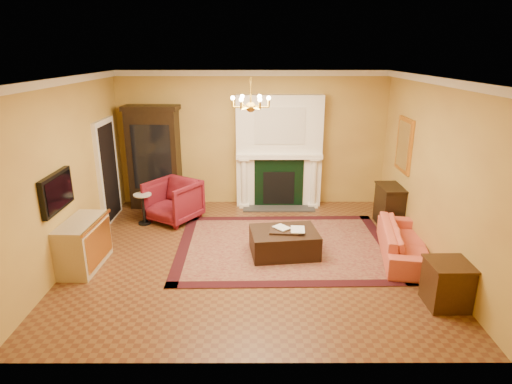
{
  "coord_description": "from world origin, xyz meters",
  "views": [
    {
      "loc": [
        0.07,
        -6.77,
        3.38
      ],
      "look_at": [
        0.08,
        0.3,
        1.05
      ],
      "focal_mm": 30.0,
      "sensor_mm": 36.0,
      "label": 1
    }
  ],
  "objects_px": {
    "wingback_armchair": "(173,199)",
    "end_table": "(447,285)",
    "console_table": "(389,206)",
    "leather_ottoman": "(284,242)",
    "pedestal_table": "(143,207)",
    "china_cabinet": "(155,160)",
    "commode": "(83,244)",
    "coral_sofa": "(405,237)"
  },
  "relations": [
    {
      "from": "wingback_armchair",
      "to": "end_table",
      "type": "distance_m",
      "value": 5.38
    },
    {
      "from": "console_table",
      "to": "leather_ottoman",
      "type": "relative_size",
      "value": 0.7
    },
    {
      "from": "pedestal_table",
      "to": "leather_ottoman",
      "type": "height_order",
      "value": "pedestal_table"
    },
    {
      "from": "china_cabinet",
      "to": "console_table",
      "type": "height_order",
      "value": "china_cabinet"
    },
    {
      "from": "commode",
      "to": "pedestal_table",
      "type": "bearing_deg",
      "value": 76.62
    },
    {
      "from": "end_table",
      "to": "leather_ottoman",
      "type": "relative_size",
      "value": 0.55
    },
    {
      "from": "china_cabinet",
      "to": "coral_sofa",
      "type": "relative_size",
      "value": 1.15
    },
    {
      "from": "end_table",
      "to": "china_cabinet",
      "type": "bearing_deg",
      "value": 140.31
    },
    {
      "from": "commode",
      "to": "leather_ottoman",
      "type": "bearing_deg",
      "value": 10.12
    },
    {
      "from": "pedestal_table",
      "to": "coral_sofa",
      "type": "bearing_deg",
      "value": -17.09
    },
    {
      "from": "china_cabinet",
      "to": "pedestal_table",
      "type": "xyz_separation_m",
      "value": [
        -0.04,
        -1.09,
        -0.71
      ]
    },
    {
      "from": "commode",
      "to": "leather_ottoman",
      "type": "height_order",
      "value": "commode"
    },
    {
      "from": "console_table",
      "to": "leather_ottoman",
      "type": "distance_m",
      "value": 2.59
    },
    {
      "from": "leather_ottoman",
      "to": "wingback_armchair",
      "type": "bearing_deg",
      "value": 137.22
    },
    {
      "from": "commode",
      "to": "end_table",
      "type": "xyz_separation_m",
      "value": [
        5.45,
        -1.14,
        -0.09
      ]
    },
    {
      "from": "pedestal_table",
      "to": "leather_ottoman",
      "type": "distance_m",
      "value": 3.11
    },
    {
      "from": "leather_ottoman",
      "to": "china_cabinet",
      "type": "bearing_deg",
      "value": 130.76
    },
    {
      "from": "commode",
      "to": "coral_sofa",
      "type": "height_order",
      "value": "commode"
    },
    {
      "from": "commode",
      "to": "end_table",
      "type": "height_order",
      "value": "commode"
    },
    {
      "from": "wingback_armchair",
      "to": "console_table",
      "type": "height_order",
      "value": "wingback_armchair"
    },
    {
      "from": "wingback_armchair",
      "to": "pedestal_table",
      "type": "xyz_separation_m",
      "value": [
        -0.58,
        -0.19,
        -0.1
      ]
    },
    {
      "from": "pedestal_table",
      "to": "end_table",
      "type": "height_order",
      "value": "pedestal_table"
    },
    {
      "from": "end_table",
      "to": "coral_sofa",
      "type": "bearing_deg",
      "value": 93.4
    },
    {
      "from": "wingback_armchair",
      "to": "commode",
      "type": "relative_size",
      "value": 0.88
    },
    {
      "from": "end_table",
      "to": "commode",
      "type": "bearing_deg",
      "value": 168.2
    },
    {
      "from": "coral_sofa",
      "to": "console_table",
      "type": "distance_m",
      "value": 1.44
    },
    {
      "from": "coral_sofa",
      "to": "leather_ottoman",
      "type": "height_order",
      "value": "coral_sofa"
    },
    {
      "from": "china_cabinet",
      "to": "pedestal_table",
      "type": "relative_size",
      "value": 3.37
    },
    {
      "from": "china_cabinet",
      "to": "commode",
      "type": "height_order",
      "value": "china_cabinet"
    },
    {
      "from": "china_cabinet",
      "to": "leather_ottoman",
      "type": "height_order",
      "value": "china_cabinet"
    },
    {
      "from": "console_table",
      "to": "leather_ottoman",
      "type": "bearing_deg",
      "value": -150.96
    },
    {
      "from": "pedestal_table",
      "to": "end_table",
      "type": "xyz_separation_m",
      "value": [
        4.93,
        -2.97,
        -0.07
      ]
    },
    {
      "from": "commode",
      "to": "leather_ottoman",
      "type": "relative_size",
      "value": 0.95
    },
    {
      "from": "commode",
      "to": "end_table",
      "type": "bearing_deg",
      "value": -9.27
    },
    {
      "from": "china_cabinet",
      "to": "end_table",
      "type": "bearing_deg",
      "value": -36.81
    },
    {
      "from": "china_cabinet",
      "to": "wingback_armchair",
      "type": "relative_size",
      "value": 2.3
    },
    {
      "from": "coral_sofa",
      "to": "console_table",
      "type": "bearing_deg",
      "value": 4.4
    },
    {
      "from": "commode",
      "to": "china_cabinet",
      "type": "bearing_deg",
      "value": 81.69
    },
    {
      "from": "console_table",
      "to": "coral_sofa",
      "type": "bearing_deg",
      "value": -97.9
    },
    {
      "from": "china_cabinet",
      "to": "console_table",
      "type": "xyz_separation_m",
      "value": [
        4.95,
        -1.15,
        -0.69
      ]
    },
    {
      "from": "pedestal_table",
      "to": "leather_ottoman",
      "type": "bearing_deg",
      "value": -26.52
    },
    {
      "from": "end_table",
      "to": "leather_ottoman",
      "type": "distance_m",
      "value": 2.67
    }
  ]
}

